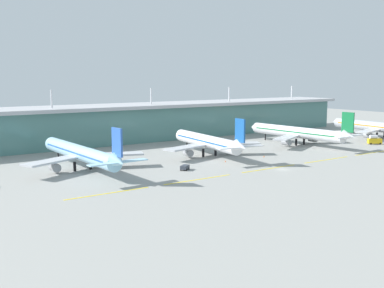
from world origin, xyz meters
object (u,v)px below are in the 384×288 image
(pushback_tug, at_px, (185,167))
(safety_cone_left_wingtip, at_px, (225,161))
(airliner_near_middle, at_px, (81,153))
(airliner_far_middle, at_px, (298,133))
(airliner_farthest, at_px, (379,127))
(safety_cone_nose_front, at_px, (264,156))
(airliner_center, at_px, (208,142))
(fuel_truck, at_px, (374,140))

(pushback_tug, relative_size, safety_cone_left_wingtip, 7.09)
(airliner_near_middle, height_order, pushback_tug, airliner_near_middle)
(airliner_near_middle, height_order, airliner_far_middle, same)
(airliner_near_middle, bearing_deg, safety_cone_left_wingtip, -18.85)
(airliner_farthest, xyz_separation_m, safety_cone_nose_front, (-100.15, -9.46, -6.11))
(airliner_far_middle, height_order, airliner_farthest, same)
(airliner_far_middle, relative_size, pushback_tug, 13.74)
(airliner_center, xyz_separation_m, safety_cone_nose_front, (18.64, -17.04, -6.10))
(airliner_near_middle, bearing_deg, safety_cone_nose_front, -14.01)
(airliner_near_middle, bearing_deg, airliner_far_middle, -0.75)
(airliner_near_middle, relative_size, airliner_farthest, 0.98)
(airliner_near_middle, relative_size, safety_cone_left_wingtip, 100.46)
(airliner_near_middle, height_order, safety_cone_nose_front, airliner_near_middle)
(airliner_near_middle, bearing_deg, airliner_farthest, -3.19)
(fuel_truck, distance_m, safety_cone_left_wingtip, 97.79)
(pushback_tug, distance_m, safety_cone_left_wingtip, 23.81)
(pushback_tug, height_order, safety_cone_nose_front, pushback_tug)
(airliner_center, distance_m, fuel_truck, 96.90)
(safety_cone_nose_front, bearing_deg, airliner_farthest, 5.40)
(safety_cone_left_wingtip, xyz_separation_m, safety_cone_nose_front, (21.85, -0.32, 0.00))
(airliner_farthest, bearing_deg, safety_cone_left_wingtip, -175.72)
(airliner_center, bearing_deg, airliner_farthest, -3.65)
(airliner_center, bearing_deg, airliner_far_middle, 0.76)
(airliner_farthest, bearing_deg, fuel_truck, -150.80)
(airliner_center, xyz_separation_m, airliner_farthest, (118.79, -7.58, 0.01))
(airliner_near_middle, distance_m, airliner_far_middle, 118.84)
(airliner_farthest, xyz_separation_m, pushback_tug, (-145.39, -13.47, -5.36))
(safety_cone_left_wingtip, distance_m, safety_cone_nose_front, 21.85)
(pushback_tug, relative_size, safety_cone_nose_front, 7.09)
(airliner_near_middle, distance_m, safety_cone_left_wingtip, 59.33)
(airliner_farthest, distance_m, pushback_tug, 146.12)
(airliner_center, bearing_deg, airliner_near_middle, 177.72)
(airliner_farthest, bearing_deg, airliner_near_middle, 176.81)
(airliner_near_middle, xyz_separation_m, fuel_truck, (153.53, -23.52, -4.19))
(airliner_center, height_order, airliner_far_middle, same)
(fuel_truck, xyz_separation_m, safety_cone_nose_front, (-75.82, 4.13, -1.91))
(airliner_far_middle, height_order, safety_cone_nose_front, airliner_far_middle)
(airliner_far_middle, relative_size, safety_cone_nose_front, 97.39)
(fuel_truck, bearing_deg, airliner_near_middle, 171.29)
(pushback_tug, bearing_deg, fuel_truck, -0.06)
(airliner_farthest, distance_m, fuel_truck, 28.18)
(airliner_center, bearing_deg, fuel_truck, -12.63)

